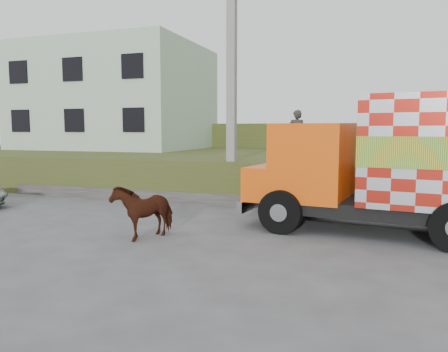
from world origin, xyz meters
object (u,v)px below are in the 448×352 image
at_px(pedestrian, 297,134).
at_px(cargo_truck, 419,165).
at_px(cow, 144,210).
at_px(utility_pole, 232,87).

bearing_deg(pedestrian, cargo_truck, 115.30).
xyz_separation_m(cow, pedestrian, (2.41, 7.68, 1.78)).
xyz_separation_m(utility_pole, cow, (-0.50, -5.37, -3.42)).
bearing_deg(pedestrian, utility_pole, 40.43).
bearing_deg(cargo_truck, cow, -153.56).
bearing_deg(pedestrian, cow, 62.56).
relative_size(utility_pole, cargo_truck, 1.01).
bearing_deg(utility_pole, pedestrian, 50.46).
relative_size(utility_pole, cow, 5.14).
distance_m(cargo_truck, cow, 6.76).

